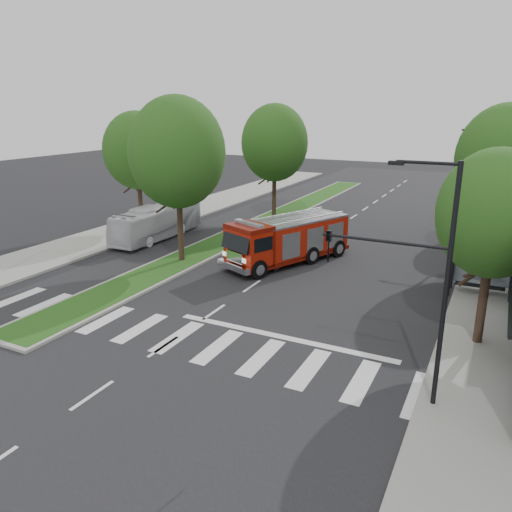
# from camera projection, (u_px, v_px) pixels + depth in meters

# --- Properties ---
(ground) EXTENTS (140.00, 140.00, 0.00)m
(ground) POSITION_uv_depth(u_px,v_px,m) (214.00, 312.00, 23.89)
(ground) COLOR black
(ground) RESTS_ON ground
(sidewalk_right) EXTENTS (5.00, 80.00, 0.15)m
(sidewalk_right) POSITION_uv_depth(u_px,v_px,m) (507.00, 286.00, 27.07)
(sidewalk_right) COLOR gray
(sidewalk_right) RESTS_ON ground
(sidewalk_left) EXTENTS (5.00, 80.00, 0.15)m
(sidewalk_left) POSITION_uv_depth(u_px,v_px,m) (121.00, 232.00, 38.63)
(sidewalk_left) COLOR gray
(sidewalk_left) RESTS_ON ground
(median) EXTENTS (3.00, 50.00, 0.15)m
(median) POSITION_uv_depth(u_px,v_px,m) (264.00, 223.00, 41.84)
(median) COLOR gray
(median) RESTS_ON ground
(bus_shelter) EXTENTS (3.20, 1.60, 2.61)m
(bus_shelter) POSITION_uv_depth(u_px,v_px,m) (483.00, 258.00, 25.47)
(bus_shelter) COLOR black
(bus_shelter) RESTS_ON ground
(tree_right_near) EXTENTS (4.40, 4.40, 8.05)m
(tree_right_near) POSITION_uv_depth(u_px,v_px,m) (495.00, 214.00, 19.08)
(tree_right_near) COLOR black
(tree_right_near) RESTS_ON ground
(tree_right_mid) EXTENTS (5.60, 5.60, 9.72)m
(tree_right_mid) POSITION_uv_depth(u_px,v_px,m) (505.00, 159.00, 29.07)
(tree_right_mid) COLOR black
(tree_right_mid) RESTS_ON ground
(tree_right_far) EXTENTS (5.00, 5.00, 8.73)m
(tree_right_far) POSITION_uv_depth(u_px,v_px,m) (506.00, 156.00, 37.82)
(tree_right_far) COLOR black
(tree_right_far) RESTS_ON ground
(tree_median_near) EXTENTS (5.80, 5.80, 10.16)m
(tree_median_near) POSITION_uv_depth(u_px,v_px,m) (177.00, 153.00, 29.62)
(tree_median_near) COLOR black
(tree_median_near) RESTS_ON ground
(tree_median_far) EXTENTS (5.60, 5.60, 9.72)m
(tree_median_far) POSITION_uv_depth(u_px,v_px,m) (275.00, 143.00, 41.70)
(tree_median_far) COLOR black
(tree_median_far) RESTS_ON ground
(tree_left_mid) EXTENTS (5.20, 5.20, 9.16)m
(tree_left_mid) POSITION_uv_depth(u_px,v_px,m) (137.00, 151.00, 38.37)
(tree_left_mid) COLOR black
(tree_left_mid) RESTS_ON ground
(streetlight_right_near) EXTENTS (4.08, 0.22, 8.00)m
(streetlight_right_near) POSITION_uv_depth(u_px,v_px,m) (418.00, 268.00, 15.42)
(streetlight_right_near) COLOR black
(streetlight_right_near) RESTS_ON ground
(streetlight_right_far) EXTENTS (2.11, 0.20, 8.00)m
(streetlight_right_far) POSITION_uv_depth(u_px,v_px,m) (484.00, 179.00, 35.28)
(streetlight_right_far) COLOR black
(streetlight_right_far) RESTS_ON ground
(fire_engine) EXTENTS (5.94, 9.17, 3.07)m
(fire_engine) POSITION_uv_depth(u_px,v_px,m) (288.00, 240.00, 31.04)
(fire_engine) COLOR #620E05
(fire_engine) RESTS_ON ground
(city_bus) EXTENTS (2.27, 8.95, 2.48)m
(city_bus) POSITION_uv_depth(u_px,v_px,m) (158.00, 222.00, 36.90)
(city_bus) COLOR silver
(city_bus) RESTS_ON ground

